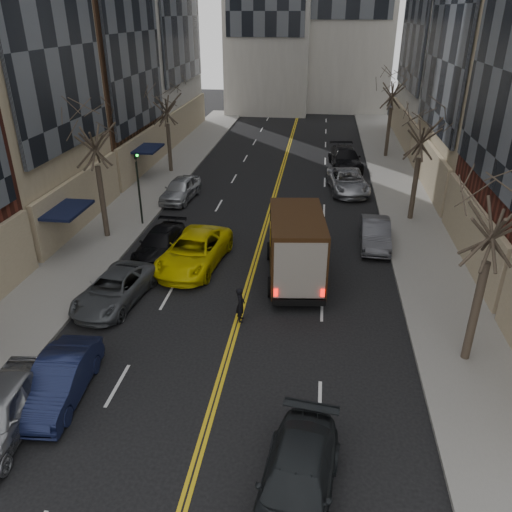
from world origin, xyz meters
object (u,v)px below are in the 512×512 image
Objects in this scene: taxi at (194,251)px; observer_sedan at (296,483)px; ups_truck at (296,246)px; pedestrian at (241,305)px.

observer_sedan is at bearing -59.05° from taxi.
pedestrian is at bearing -123.64° from ups_truck.
observer_sedan is 14.32m from taxi.
taxi is (-5.13, 0.73, -0.95)m from ups_truck.
ups_truck is at bearing 100.95° from observer_sedan.
ups_truck reaches higher than pedestrian.
taxi is at bearing 165.23° from ups_truck.
taxi is (-5.92, 13.04, 0.10)m from observer_sedan.
pedestrian is (3.12, -4.69, -0.02)m from taxi.
ups_truck is 5.27m from taxi.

